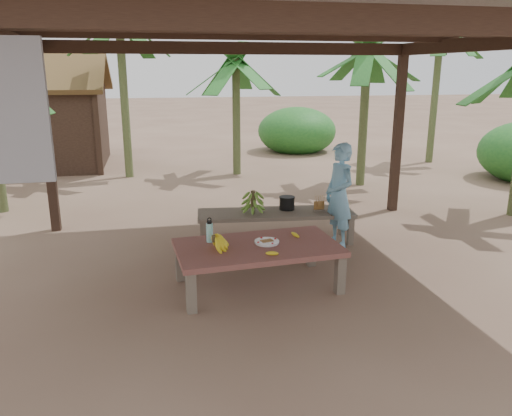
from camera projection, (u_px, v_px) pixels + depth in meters
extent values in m
plane|color=brown|center=(267.00, 272.00, 6.08)|extent=(80.00, 80.00, 0.00)
cube|color=black|center=(47.00, 143.00, 7.34)|extent=(0.13, 0.13, 2.70)
cube|color=black|center=(398.00, 133.00, 8.44)|extent=(0.13, 0.13, 2.70)
cube|color=black|center=(350.00, 19.00, 3.19)|extent=(5.80, 0.14, 0.18)
cube|color=black|center=(234.00, 48.00, 7.53)|extent=(5.80, 0.14, 0.18)
cube|color=black|center=(498.00, 42.00, 5.91)|extent=(0.14, 4.80, 0.18)
cube|color=slate|center=(268.00, 18.00, 5.30)|extent=(6.60, 5.60, 0.06)
cube|color=slate|center=(8.00, 112.00, 2.92)|extent=(0.45, 0.05, 0.85)
cube|color=brown|center=(191.00, 292.00, 5.03)|extent=(0.11, 0.11, 0.44)
cube|color=brown|center=(340.00, 275.00, 5.46)|extent=(0.11, 0.11, 0.44)
cube|color=brown|center=(180.00, 263.00, 5.81)|extent=(0.11, 0.11, 0.44)
cube|color=brown|center=(311.00, 249.00, 6.24)|extent=(0.11, 0.11, 0.44)
cube|color=maroon|center=(258.00, 248.00, 5.57)|extent=(1.87, 1.13, 0.06)
cube|color=brown|center=(203.00, 236.00, 6.79)|extent=(0.09, 0.09, 0.40)
cube|color=brown|center=(351.00, 231.00, 7.00)|extent=(0.09, 0.09, 0.40)
cube|color=brown|center=(203.00, 226.00, 7.23)|extent=(0.09, 0.09, 0.40)
cube|color=brown|center=(342.00, 222.00, 7.44)|extent=(0.09, 0.09, 0.40)
cube|color=brown|center=(276.00, 213.00, 7.05)|extent=(2.25, 0.81, 0.05)
cylinder|color=white|center=(267.00, 243.00, 5.61)|extent=(0.26, 0.26, 0.01)
cylinder|color=white|center=(267.00, 242.00, 5.60)|extent=(0.28, 0.28, 0.02)
cube|color=brown|center=(267.00, 241.00, 5.60)|extent=(0.16, 0.13, 0.02)
ellipsoid|color=yellow|center=(272.00, 253.00, 5.25)|extent=(0.15, 0.07, 0.04)
ellipsoid|color=yellow|center=(295.00, 235.00, 5.84)|extent=(0.10, 0.15, 0.04)
cylinder|color=#44D4C6|center=(210.00, 233.00, 5.64)|extent=(0.08, 0.08, 0.22)
cylinder|color=black|center=(209.00, 222.00, 5.60)|extent=(0.05, 0.05, 0.03)
torus|color=black|center=(209.00, 220.00, 5.60)|extent=(0.05, 0.01, 0.05)
cylinder|color=black|center=(287.00, 203.00, 7.14)|extent=(0.21, 0.21, 0.18)
imported|color=#7ABEE7|center=(339.00, 195.00, 6.84)|extent=(0.45, 0.59, 1.44)
cube|color=black|center=(20.00, 127.00, 12.47)|extent=(4.00, 3.00, 2.00)
cube|color=brown|center=(4.00, 71.00, 11.31)|extent=(4.40, 1.73, 1.00)
cube|color=brown|center=(22.00, 71.00, 12.91)|extent=(4.40, 1.73, 1.00)
cylinder|color=#596638|center=(364.00, 118.00, 10.35)|extent=(0.18, 0.18, 2.84)
cylinder|color=#596638|center=(236.00, 118.00, 11.48)|extent=(0.18, 0.18, 2.64)
cylinder|color=#596638|center=(124.00, 100.00, 11.05)|extent=(0.18, 0.18, 3.49)
cylinder|color=#596638|center=(435.00, 95.00, 12.88)|extent=(0.18, 0.18, 3.50)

